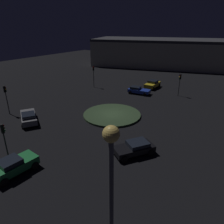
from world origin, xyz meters
The scene contains 13 objects.
ground_plane centered at (0.00, 0.00, 0.00)m, with size 115.90×115.90×0.00m, color black.
roundabout_island centered at (0.00, 0.00, 0.13)m, with size 8.14×8.14×0.26m, color #2D4228.
car_grey centered at (-8.22, 7.63, 0.75)m, with size 3.83×4.77×1.45m.
car_yellow centered at (16.16, 1.41, 0.77)m, with size 4.14×2.14×1.51m.
car_green centered at (-15.20, -0.36, 0.80)m, with size 3.95×2.21×1.51m.
car_blue centered at (11.03, 1.83, 0.69)m, with size 2.51×4.16×1.32m.
car_black centered at (-6.55, -7.43, 0.71)m, with size 4.38×3.71×1.32m.
traffic_light_northwest centered at (-8.18, 12.36, 2.99)m, with size 0.37×0.40×4.20m.
traffic_light_northeast centered at (9.66, 11.41, 3.06)m, with size 0.38×0.39×4.31m.
traffic_light_west centered at (-14.32, 2.11, 2.66)m, with size 0.37×0.33×3.72m.
traffic_light_east centered at (14.11, -4.63, 2.82)m, with size 0.39×0.35×3.95m.
streetlamp_southwest centered at (-17.70, -12.53, 6.22)m, with size 0.58×0.58×9.16m.
store_building centered at (40.03, 10.34, 3.95)m, with size 27.50×42.44×7.89m.
Camera 1 is at (-22.54, -16.01, 12.14)m, focal length 33.91 mm.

